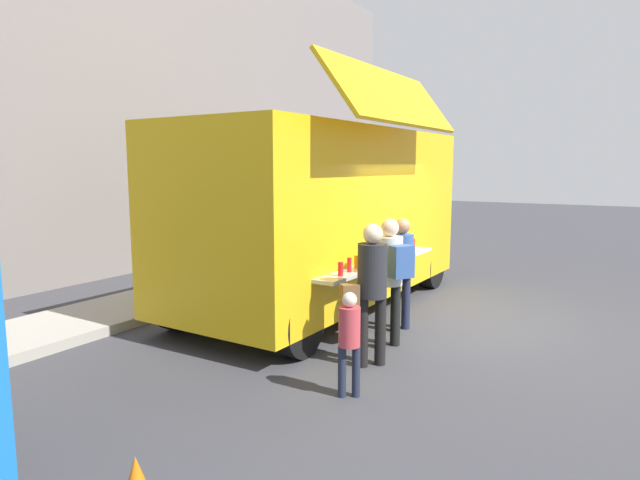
% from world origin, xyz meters
% --- Properties ---
extents(ground_plane, '(60.00, 60.00, 0.00)m').
position_xyz_m(ground_plane, '(0.00, 0.00, 0.00)').
color(ground_plane, '#38383D').
extents(curb_strip, '(28.00, 1.60, 0.15)m').
position_xyz_m(curb_strip, '(-4.07, 5.14, 0.07)').
color(curb_strip, '#9E998E').
rests_on(curb_strip, ground).
extents(food_truck_main, '(6.22, 3.28, 3.91)m').
position_xyz_m(food_truck_main, '(-0.07, 2.52, 1.68)').
color(food_truck_main, gold).
rests_on(food_truck_main, ground).
extents(trash_bin, '(0.60, 0.60, 0.95)m').
position_xyz_m(trash_bin, '(3.89, 4.84, 0.47)').
color(trash_bin, '#2C6436').
rests_on(trash_bin, ground).
extents(customer_front_ordering, '(0.35, 0.35, 1.70)m').
position_xyz_m(customer_front_ordering, '(-0.72, 0.81, 1.01)').
color(customer_front_ordering, '#1E2339').
rests_on(customer_front_ordering, ground).
extents(customer_mid_with_backpack, '(0.50, 0.57, 1.77)m').
position_xyz_m(customer_mid_with_backpack, '(-1.54, 0.63, 1.08)').
color(customer_mid_with_backpack, black).
rests_on(customer_mid_with_backpack, ground).
extents(customer_rear_waiting, '(0.52, 0.50, 1.78)m').
position_xyz_m(customer_rear_waiting, '(-2.29, 0.57, 1.05)').
color(customer_rear_waiting, black).
rests_on(customer_rear_waiting, ground).
extents(child_near_queue, '(0.23, 0.23, 1.15)m').
position_xyz_m(child_near_queue, '(-3.22, 0.37, 0.69)').
color(child_near_queue, '#1E2436').
rests_on(child_near_queue, ground).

